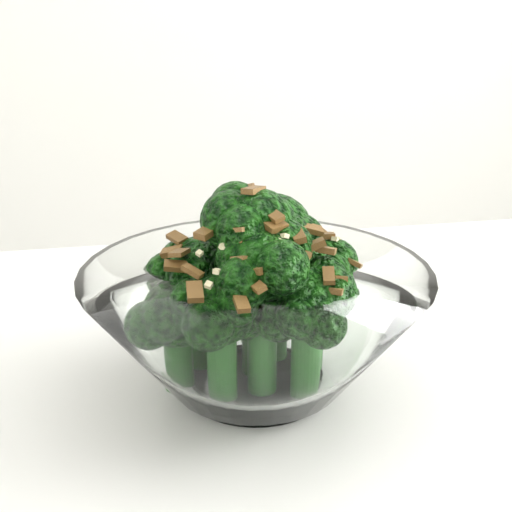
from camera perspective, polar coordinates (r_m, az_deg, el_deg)
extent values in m
cylinder|color=white|center=(0.50, 0.00, -9.29)|extent=(0.09, 0.09, 0.01)
cylinder|color=#1C5516|center=(0.47, -5.65, -7.44)|extent=(0.02, 0.02, 0.04)
sphere|color=#164F0E|center=(0.46, -5.78, -4.21)|extent=(0.04, 0.04, 0.04)
cylinder|color=#1C5516|center=(0.47, 0.00, -4.22)|extent=(0.02, 0.02, 0.08)
sphere|color=#164F0E|center=(0.45, 0.00, 1.88)|extent=(0.05, 0.05, 0.05)
cylinder|color=#1C5516|center=(0.49, 3.94, -5.35)|extent=(0.02, 0.02, 0.06)
sphere|color=#164F0E|center=(0.47, 4.06, -1.14)|extent=(0.04, 0.04, 0.04)
cylinder|color=#1C5516|center=(0.52, -0.18, -4.16)|extent=(0.02, 0.02, 0.04)
sphere|color=#164F0E|center=(0.51, -0.19, -1.03)|extent=(0.04, 0.04, 0.04)
cylinder|color=#1C5516|center=(0.50, 1.32, -3.54)|extent=(0.02, 0.02, 0.07)
sphere|color=#164F0E|center=(0.48, 1.37, 1.83)|extent=(0.05, 0.05, 0.05)
cylinder|color=#1C5516|center=(0.46, 0.45, -6.20)|extent=(0.02, 0.02, 0.07)
sphere|color=#164F0E|center=(0.44, 0.47, -0.86)|extent=(0.04, 0.04, 0.04)
cylinder|color=#1C5516|center=(0.45, -2.48, -7.86)|extent=(0.02, 0.02, 0.05)
sphere|color=#164F0E|center=(0.44, -2.55, -3.95)|extent=(0.04, 0.04, 0.04)
cylinder|color=#1C5516|center=(0.52, 4.29, -4.64)|extent=(0.02, 0.02, 0.04)
sphere|color=#164F0E|center=(0.50, 4.38, -1.59)|extent=(0.04, 0.04, 0.04)
cylinder|color=#1C5516|center=(0.46, 3.65, -7.60)|extent=(0.02, 0.02, 0.05)
sphere|color=#164F0E|center=(0.44, 3.75, -3.53)|extent=(0.04, 0.04, 0.04)
cylinder|color=#1C5516|center=(0.49, -4.16, -5.28)|extent=(0.02, 0.02, 0.05)
sphere|color=#164F0E|center=(0.47, -4.27, -1.22)|extent=(0.04, 0.04, 0.04)
cube|color=olive|center=(0.45, -3.49, 1.66)|extent=(0.02, 0.01, 0.01)
cube|color=olive|center=(0.43, -0.82, 1.41)|extent=(0.02, 0.02, 0.01)
cube|color=olive|center=(0.42, 0.55, -0.90)|extent=(0.02, 0.01, 0.01)
cube|color=olive|center=(0.50, 3.60, 2.14)|extent=(0.01, 0.01, 0.00)
cube|color=olive|center=(0.46, -2.34, 3.54)|extent=(0.01, 0.02, 0.01)
cube|color=olive|center=(0.44, 5.93, -1.62)|extent=(0.01, 0.02, 0.01)
cube|color=olive|center=(0.50, 1.07, 2.50)|extent=(0.02, 0.01, 0.01)
cube|color=olive|center=(0.45, -0.18, 4.82)|extent=(0.02, 0.02, 0.01)
cube|color=olive|center=(0.48, 1.39, 2.93)|extent=(0.02, 0.01, 0.01)
cube|color=olive|center=(0.43, 0.80, 1.52)|extent=(0.02, 0.01, 0.01)
cube|color=olive|center=(0.47, -2.56, 3.47)|extent=(0.02, 0.01, 0.00)
cube|color=olive|center=(0.50, -0.83, 2.58)|extent=(0.01, 0.01, 0.00)
cube|color=olive|center=(0.45, -5.89, -0.73)|extent=(0.01, 0.01, 0.01)
cube|color=olive|center=(0.43, -4.63, -1.11)|extent=(0.01, 0.01, 0.01)
cube|color=olive|center=(0.46, -0.71, 4.67)|extent=(0.01, 0.02, 0.01)
cube|color=olive|center=(0.43, 1.23, 3.02)|extent=(0.01, 0.02, 0.01)
cube|color=olive|center=(0.44, 5.12, 0.43)|extent=(0.01, 0.01, 0.01)
cube|color=olive|center=(0.50, 0.62, 2.67)|extent=(0.01, 0.01, 0.01)
cube|color=olive|center=(0.44, 4.30, 0.80)|extent=(0.01, 0.01, 0.01)
cube|color=olive|center=(0.49, -3.27, 2.11)|extent=(0.01, 0.02, 0.01)
cube|color=olive|center=(0.45, -5.60, 0.24)|extent=(0.01, 0.02, 0.01)
cube|color=olive|center=(0.47, -6.12, 0.32)|extent=(0.02, 0.01, 0.01)
cube|color=olive|center=(0.41, -1.04, -3.50)|extent=(0.01, 0.01, 0.01)
cube|color=olive|center=(0.49, 3.16, 2.51)|extent=(0.01, 0.01, 0.00)
cube|color=olive|center=(0.43, 3.06, 1.52)|extent=(0.01, 0.01, 0.01)
cube|color=olive|center=(0.48, 5.24, 1.49)|extent=(0.01, 0.01, 0.01)
cube|color=olive|center=(0.41, 0.07, -2.19)|extent=(0.01, 0.01, 0.00)
cube|color=olive|center=(0.43, 3.14, 0.11)|extent=(0.01, 0.01, 0.01)
cube|color=olive|center=(0.47, -2.66, 3.17)|extent=(0.01, 0.01, 0.01)
cube|color=olive|center=(0.46, 4.01, 2.01)|extent=(0.02, 0.01, 0.01)
cube|color=olive|center=(0.48, 4.41, 1.58)|extent=(0.01, 0.01, 0.01)
cube|color=olive|center=(0.43, 5.31, -1.43)|extent=(0.01, 0.01, 0.01)
cube|color=olive|center=(0.49, -1.98, 2.79)|extent=(0.01, 0.01, 0.01)
cube|color=olive|center=(0.47, -1.55, 3.06)|extent=(0.01, 0.01, 0.01)
cube|color=olive|center=(0.43, 1.46, 2.19)|extent=(0.01, 0.01, 0.01)
cube|color=olive|center=(0.47, -5.76, 1.32)|extent=(0.01, 0.01, 0.01)
cube|color=olive|center=(0.43, -0.93, 1.96)|extent=(0.01, 0.01, 0.01)
cube|color=olive|center=(0.51, -3.06, 1.81)|extent=(0.01, 0.01, 0.01)
cube|color=olive|center=(0.44, -3.74, 1.66)|extent=(0.01, 0.01, 0.01)
cube|color=olive|center=(0.47, -2.25, 2.88)|extent=(0.01, 0.01, 0.01)
cube|color=olive|center=(0.48, 6.05, 0.64)|extent=(0.01, 0.02, 0.01)
cube|color=olive|center=(0.42, -4.47, -2.61)|extent=(0.01, 0.02, 0.01)
cube|color=olive|center=(0.43, 5.98, -2.45)|extent=(0.01, 0.02, 0.01)
cube|color=olive|center=(0.42, -1.14, -0.27)|extent=(0.01, 0.01, 0.01)
cube|color=olive|center=(0.47, 6.89, -0.35)|extent=(0.02, 0.01, 0.01)
cube|color=olive|center=(0.52, -0.61, 1.58)|extent=(0.02, 0.02, 0.01)
cube|color=beige|center=(0.50, 1.57, 2.74)|extent=(0.01, 0.01, 0.00)
cube|color=beige|center=(0.43, 2.34, -0.14)|extent=(0.01, 0.00, 0.00)
cube|color=beige|center=(0.45, -3.65, 1.68)|extent=(0.01, 0.01, 0.00)
cube|color=beige|center=(0.49, 4.44, 1.40)|extent=(0.01, 0.01, 0.00)
cube|color=beige|center=(0.49, -3.33, 2.58)|extent=(0.01, 0.01, 0.00)
cube|color=beige|center=(0.46, -2.96, 2.95)|extent=(0.01, 0.01, 0.01)
cube|color=beige|center=(0.47, 5.93, 1.19)|extent=(0.00, 0.00, 0.00)
cube|color=beige|center=(0.42, 1.79, 0.92)|extent=(0.01, 0.01, 0.01)
cube|color=beige|center=(0.43, -4.13, 0.20)|extent=(0.00, 0.01, 0.00)
cube|color=beige|center=(0.49, 4.89, 1.36)|extent=(0.01, 0.00, 0.00)
cube|color=beige|center=(0.50, -1.77, 2.44)|extent=(0.01, 0.01, 0.01)
cube|color=beige|center=(0.43, -0.02, 1.38)|extent=(0.01, 0.01, 0.01)
cube|color=beige|center=(0.47, 5.77, 1.22)|extent=(0.01, 0.01, 0.00)
cube|color=beige|center=(0.43, 2.09, 1.44)|extent=(0.01, 0.01, 0.01)
cube|color=beige|center=(0.46, 0.26, 4.70)|extent=(0.00, 0.00, 0.00)
cube|color=beige|center=(0.43, -2.36, 0.66)|extent=(0.01, 0.01, 0.00)
cube|color=beige|center=(0.43, 2.98, -0.39)|extent=(0.01, 0.01, 0.00)
cube|color=beige|center=(0.48, 2.20, 2.83)|extent=(0.01, 0.00, 0.00)
cube|color=beige|center=(0.44, 1.98, 2.80)|extent=(0.00, 0.00, 0.00)
cube|color=beige|center=(0.42, -2.83, -1.13)|extent=(0.01, 0.01, 0.00)
cube|color=beige|center=(0.42, -3.46, -2.11)|extent=(0.01, 0.01, 0.00)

